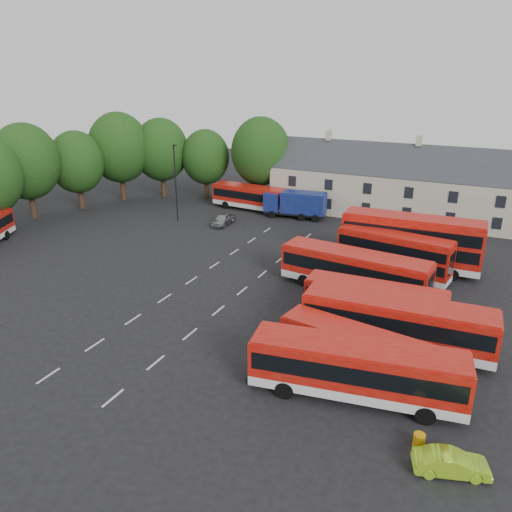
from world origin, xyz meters
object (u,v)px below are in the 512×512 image
at_px(bus_row_a, 357,367).
at_px(silver_car, 223,219).
at_px(lime_car, 451,463).
at_px(lamppost, 176,181).
at_px(box_truck, 296,203).
at_px(bus_dd_south, 394,253).
at_px(grit_bin, 419,440).

distance_m(bus_row_a, silver_car, 34.35).
height_order(lime_car, lamppost, lamppost).
relative_size(silver_car, lime_car, 1.15).
height_order(box_truck, lime_car, box_truck).
height_order(bus_dd_south, box_truck, bus_dd_south).
bearing_deg(silver_car, bus_dd_south, -19.37).
xyz_separation_m(box_truck, silver_car, (-6.66, -6.43, -1.17)).
bearing_deg(box_truck, bus_dd_south, -49.88).
height_order(lime_car, grit_bin, lime_car).
bearing_deg(bus_dd_south, lamppost, 175.92).
height_order(box_truck, grit_bin, box_truck).
bearing_deg(bus_dd_south, grit_bin, -66.18).
xyz_separation_m(box_truck, lime_car, (21.63, -35.69, -1.28)).
height_order(bus_row_a, bus_dd_south, bus_dd_south).
bearing_deg(grit_bin, bus_dd_south, 104.88).
distance_m(silver_car, grit_bin, 38.78).
bearing_deg(grit_bin, box_truck, 120.15).
relative_size(bus_row_a, box_truck, 1.56).
bearing_deg(silver_car, lime_car, -46.48).
distance_m(bus_dd_south, lime_car, 23.22).
height_order(bus_row_a, lime_car, bus_row_a).
relative_size(bus_dd_south, box_truck, 1.30).
distance_m(bus_row_a, bus_dd_south, 18.49).
xyz_separation_m(bus_dd_south, box_truck, (-14.51, 13.66, -0.45)).
relative_size(lime_car, lamppost, 0.37).
relative_size(bus_row_a, lime_car, 3.52).
bearing_deg(grit_bin, silver_car, 133.54).
bearing_deg(silver_car, lamppost, -170.74).
bearing_deg(box_truck, lime_car, -65.40).
bearing_deg(grit_bin, lime_car, -36.24).
distance_m(box_truck, silver_car, 9.33).
height_order(silver_car, lime_car, silver_car).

